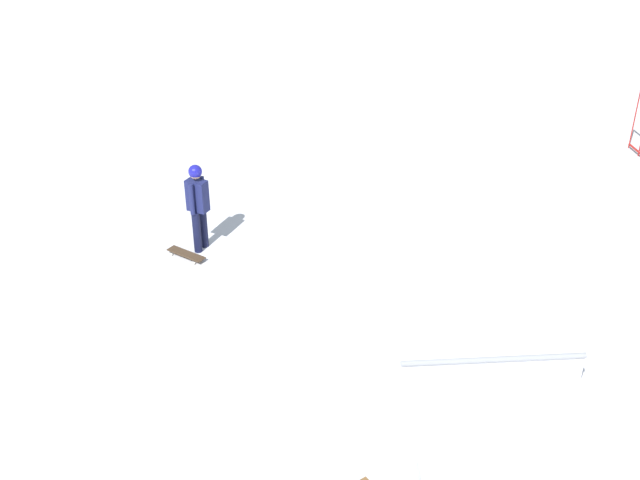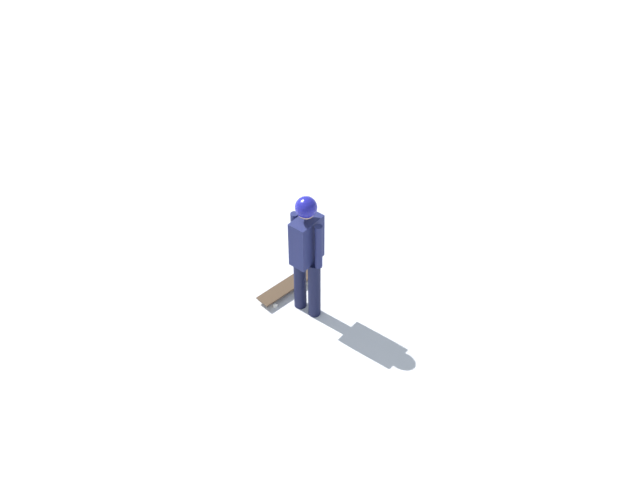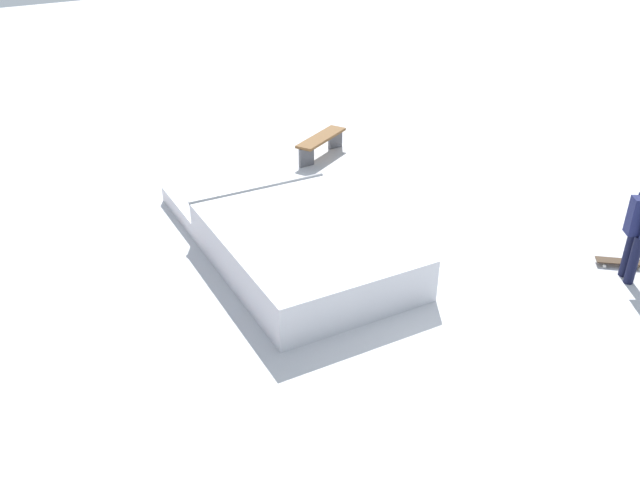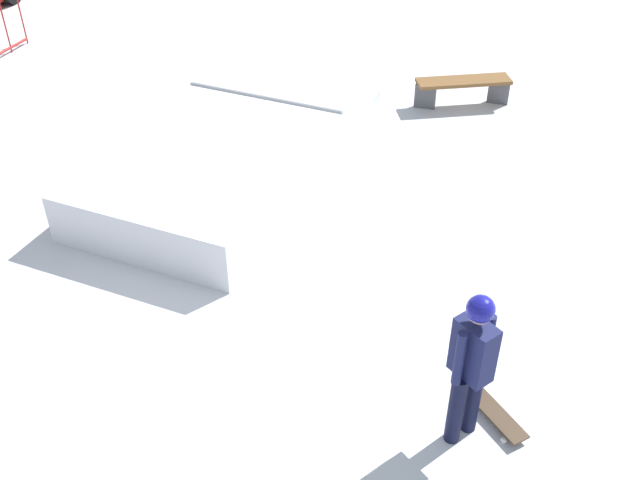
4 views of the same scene
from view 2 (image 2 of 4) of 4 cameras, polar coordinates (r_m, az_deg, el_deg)
name	(u,v)px [view 2 (image 2 of 4)]	position (r m, az deg, el deg)	size (l,w,h in m)	color
skater	(307,248)	(9.74, -0.90, -0.51)	(0.41, 0.44, 1.73)	black
skateboard	(286,287)	(10.61, -2.28, -3.14)	(0.71, 0.71, 0.09)	#3F2D1E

